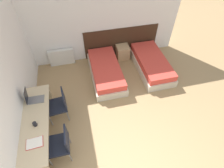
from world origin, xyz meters
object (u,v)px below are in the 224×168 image
(chair_near_laptop, at_px, (59,104))
(laptop, at_px, (33,98))
(nightstand, at_px, (123,52))
(chair_near_notebook, at_px, (60,143))
(bed_near_window, at_px, (106,71))
(bed_near_door, at_px, (151,64))

(chair_near_laptop, relative_size, laptop, 2.30)
(nightstand, xyz_separation_m, chair_near_notebook, (-2.13, -2.89, 0.26))
(chair_near_laptop, xyz_separation_m, chair_near_notebook, (0.00, -0.99, 0.00))
(nightstand, distance_m, chair_near_laptop, 2.86)
(nightstand, bearing_deg, bed_near_window, -134.73)
(bed_near_window, relative_size, chair_near_notebook, 2.21)
(bed_near_door, xyz_separation_m, chair_near_laptop, (-2.87, -1.15, 0.28))
(bed_near_window, distance_m, chair_near_notebook, 2.57)
(nightstand, bearing_deg, laptop, -144.93)
(bed_near_door, xyz_separation_m, nightstand, (-0.74, 0.75, 0.02))
(bed_near_window, relative_size, bed_near_door, 1.00)
(chair_near_laptop, height_order, laptop, laptop)
(bed_near_door, height_order, nightstand, nightstand)
(laptop, bearing_deg, bed_near_door, 19.39)
(bed_near_window, distance_m, nightstand, 1.06)
(nightstand, xyz_separation_m, chair_near_laptop, (-2.13, -1.90, 0.26))
(chair_near_laptop, distance_m, chair_near_notebook, 0.99)
(bed_near_door, distance_m, chair_near_laptop, 3.11)
(chair_near_laptop, bearing_deg, bed_near_door, 16.85)
(bed_near_door, distance_m, laptop, 3.60)
(laptop, bearing_deg, nightstand, 36.45)
(bed_near_door, relative_size, laptop, 5.07)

